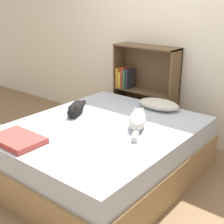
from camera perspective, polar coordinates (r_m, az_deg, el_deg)
ground_plane at (r=3.24m, az=-1.60°, el=-11.34°), size 8.00×8.00×0.00m
wall_back at (r=3.89m, az=11.32°, el=13.21°), size 8.00×0.06×2.50m
bed at (r=3.11m, az=-1.65°, el=-7.16°), size 1.59×1.88×0.54m
pillow at (r=3.48m, az=8.53°, el=1.42°), size 0.48×0.29×0.10m
cat_light at (r=2.95m, az=4.73°, el=-1.39°), size 0.35×0.51×0.16m
cat_dark at (r=3.30m, az=-6.58°, el=0.66°), size 0.32×0.47×0.14m
bookshelf at (r=4.06m, az=6.00°, el=4.24°), size 0.85×0.26×1.15m
blanket_fold at (r=2.77m, az=-16.87°, el=-4.83°), size 0.45×0.31×0.05m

